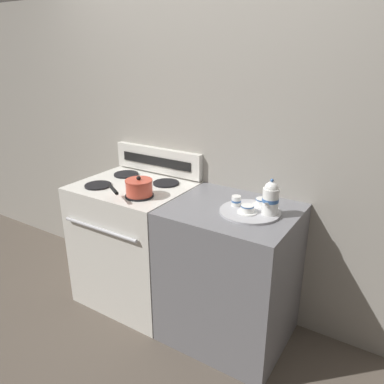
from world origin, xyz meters
TOP-DOWN VIEW (x-y plane):
  - ground_plane at (0.00, 0.00)m, footprint 6.00×6.00m
  - wall_back at (0.00, 0.35)m, footprint 6.00×0.05m
  - stove at (-0.39, -0.00)m, footprint 0.78×0.68m
  - control_panel at (-0.39, 0.30)m, footprint 0.76×0.05m
  - side_counter at (0.39, 0.00)m, footprint 0.77×0.65m
  - saucepan at (-0.20, -0.15)m, footprint 0.25×0.28m
  - serving_tray at (0.51, 0.00)m, footprint 0.36×0.36m
  - teapot at (0.62, 0.02)m, footprint 0.09×0.15m
  - teacup_left at (0.50, -0.03)m, footprint 0.12×0.12m
  - teacup_right at (0.54, 0.11)m, footprint 0.12×0.12m
  - creamer_jug at (0.41, 0.02)m, footprint 0.06×0.06m

SIDE VIEW (x-z plane):
  - ground_plane at x=0.00m, z-range 0.00..0.00m
  - side_counter at x=0.39m, z-range 0.00..0.92m
  - stove at x=-0.39m, z-range 0.00..0.93m
  - serving_tray at x=0.51m, z-range 0.92..0.94m
  - teacup_left at x=0.50m, z-range 0.94..0.98m
  - teacup_right at x=0.54m, z-range 0.94..0.98m
  - creamer_jug at x=0.41m, z-range 0.94..1.00m
  - saucepan at x=-0.20m, z-range 0.92..1.05m
  - control_panel at x=-0.39m, z-range 0.93..1.12m
  - teapot at x=0.62m, z-range 0.93..1.14m
  - wall_back at x=0.00m, z-range 0.00..2.20m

